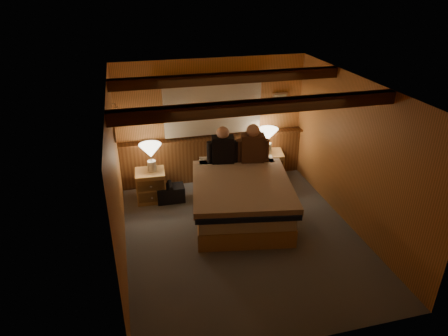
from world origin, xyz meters
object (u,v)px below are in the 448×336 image
object	(u,v)px
bed	(241,197)
lamp_right	(268,136)
lamp_left	(151,152)
person_right	(253,146)
duffel_bag	(171,193)
nightstand_left	(151,186)
nightstand_right	(268,166)
person_left	(223,148)

from	to	relation	value
bed	lamp_right	xyz separation A→B (m)	(0.88, 1.16, 0.58)
lamp_left	person_right	xyz separation A→B (m)	(1.78, -0.29, 0.05)
lamp_left	lamp_right	world-z (taller)	lamp_right
person_right	duffel_bag	world-z (taller)	person_right
nightstand_left	person_right	xyz separation A→B (m)	(1.83, -0.27, 0.70)
nightstand_left	lamp_right	bearing A→B (deg)	8.67
nightstand_left	lamp_right	world-z (taller)	lamp_right
nightstand_right	lamp_right	world-z (taller)	lamp_right
bed	person_left	bearing A→B (deg)	109.72
bed	person_right	world-z (taller)	person_right
bed	nightstand_left	size ratio (longest dim) A/B	3.98
bed	nightstand_right	world-z (taller)	bed
nightstand_left	lamp_left	world-z (taller)	lamp_left
nightstand_left	bed	bearing A→B (deg)	-30.11
lamp_left	person_left	xyz separation A→B (m)	(1.26, -0.20, 0.04)
nightstand_left	duffel_bag	size ratio (longest dim) A/B	1.14
bed	nightstand_right	distance (m)	1.46
lamp_left	duffel_bag	xyz separation A→B (m)	(0.29, -0.16, -0.77)
nightstand_left	person_left	size ratio (longest dim) A/B	0.81
nightstand_left	lamp_right	distance (m)	2.41
person_right	duffel_bag	xyz separation A→B (m)	(-1.50, 0.13, -0.83)
person_right	duffel_bag	size ratio (longest dim) A/B	1.45
nightstand_left	person_left	bearing A→B (deg)	-5.12
duffel_bag	lamp_left	bearing A→B (deg)	151.98
person_left	nightstand_right	bearing A→B (deg)	30.08
nightstand_left	person_left	world-z (taller)	person_left
nightstand_left	lamp_left	xyz separation A→B (m)	(0.05, 0.03, 0.64)
nightstand_right	lamp_left	xyz separation A→B (m)	(-2.29, -0.19, 0.63)
nightstand_right	duffel_bag	distance (m)	2.04
bed	lamp_left	size ratio (longest dim) A/B	4.45
duffel_bag	person_left	bearing A→B (deg)	-1.28
nightstand_right	bed	bearing A→B (deg)	-117.70
bed	lamp_right	size ratio (longest dim) A/B	4.64
nightstand_right	person_left	bearing A→B (deg)	-148.23
bed	lamp_right	world-z (taller)	lamp_right
bed	lamp_left	world-z (taller)	lamp_left
lamp_left	person_right	world-z (taller)	person_right
nightstand_right	duffel_bag	world-z (taller)	nightstand_right
lamp_right	person_right	bearing A→B (deg)	-133.40
lamp_left	lamp_right	bearing A→B (deg)	5.48
nightstand_left	person_right	world-z (taller)	person_right
person_right	lamp_right	bearing A→B (deg)	57.80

